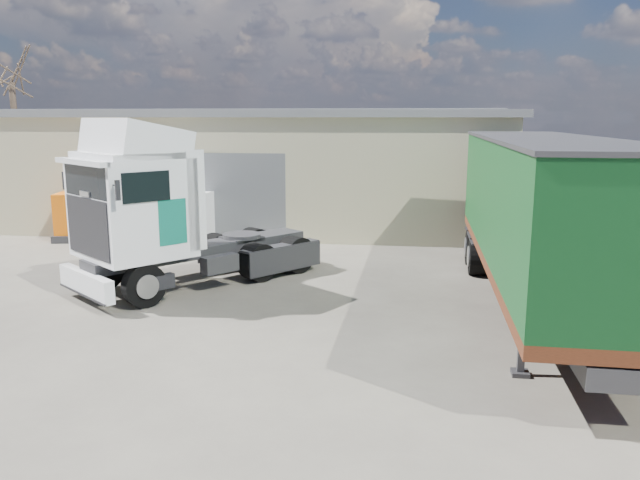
# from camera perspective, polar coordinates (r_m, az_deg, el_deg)

# --- Properties ---
(ground) EXTENTS (120.00, 120.00, 0.00)m
(ground) POSITION_cam_1_polar(r_m,az_deg,el_deg) (15.89, -9.93, -7.34)
(ground) COLOR #2A2722
(ground) RESTS_ON ground
(warehouse) EXTENTS (30.60, 12.60, 5.42)m
(warehouse) POSITION_cam_1_polar(r_m,az_deg,el_deg) (32.25, -11.72, 6.76)
(warehouse) COLOR #B6AF8C
(warehouse) RESTS_ON ground
(brick_boundary_wall) EXTENTS (0.35, 26.00, 2.50)m
(brick_boundary_wall) POSITION_cam_1_polar(r_m,az_deg,el_deg) (21.77, 25.83, 0.11)
(brick_boundary_wall) COLOR brown
(brick_boundary_wall) RESTS_ON ground
(bare_tree) EXTENTS (4.00, 4.00, 9.60)m
(bare_tree) POSITION_cam_1_polar(r_m,az_deg,el_deg) (41.27, -26.50, 14.07)
(bare_tree) COLOR #382B21
(bare_tree) RESTS_ON ground
(tractor_unit) EXTENTS (6.75, 7.44, 4.99)m
(tractor_unit) POSITION_cam_1_polar(r_m,az_deg,el_deg) (18.66, -14.12, 1.87)
(tractor_unit) COLOR black
(tractor_unit) RESTS_ON ground
(box_trailer) EXTENTS (3.20, 13.64, 4.51)m
(box_trailer) POSITION_cam_1_polar(r_m,az_deg,el_deg) (16.86, 19.58, 2.85)
(box_trailer) COLOR #2D2D30
(box_trailer) RESTS_ON ground
(panel_van) EXTENTS (2.74, 5.30, 2.07)m
(panel_van) POSITION_cam_1_polar(r_m,az_deg,el_deg) (25.75, -12.18, 2.12)
(panel_van) COLOR black
(panel_van) RESTS_ON ground
(orange_skip) EXTENTS (3.45, 2.51, 1.96)m
(orange_skip) POSITION_cam_1_polar(r_m,az_deg,el_deg) (27.59, -19.77, 1.84)
(orange_skip) COLOR #2D2D30
(orange_skip) RESTS_ON ground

